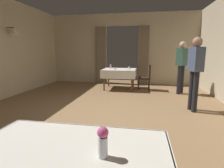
{
  "coord_description": "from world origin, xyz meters",
  "views": [
    {
      "loc": [
        0.95,
        -3.7,
        1.39
      ],
      "look_at": [
        0.25,
        0.24,
        0.66
      ],
      "focal_mm": 28.5,
      "sensor_mm": 36.0,
      "label": 1
    }
  ],
  "objects_px": {
    "chair_mid_right": "(146,76)",
    "glass_mid_b": "(115,69)",
    "glass_mid_c": "(129,68)",
    "plate_mid_d": "(128,70)",
    "person_diner_standing_aside": "(182,63)",
    "flower_vase_mid": "(111,66)",
    "person_waiter_by_doorway": "(195,68)",
    "dining_table_near": "(66,166)",
    "dining_table_mid": "(119,72)",
    "flower_vase_near": "(103,141)"
  },
  "relations": [
    {
      "from": "flower_vase_near",
      "to": "glass_mid_c",
      "type": "height_order",
      "value": "flower_vase_near"
    },
    {
      "from": "dining_table_near",
      "to": "dining_table_mid",
      "type": "xyz_separation_m",
      "value": [
        -0.41,
        5.62,
        0.01
      ]
    },
    {
      "from": "dining_table_mid",
      "to": "person_diner_standing_aside",
      "type": "bearing_deg",
      "value": -12.08
    },
    {
      "from": "person_waiter_by_doorway",
      "to": "flower_vase_near",
      "type": "bearing_deg",
      "value": -112.55
    },
    {
      "from": "person_waiter_by_doorway",
      "to": "glass_mid_b",
      "type": "bearing_deg",
      "value": 138.34
    },
    {
      "from": "plate_mid_d",
      "to": "person_waiter_by_doorway",
      "type": "height_order",
      "value": "person_waiter_by_doorway"
    },
    {
      "from": "glass_mid_b",
      "to": "person_waiter_by_doorway",
      "type": "distance_m",
      "value": 2.93
    },
    {
      "from": "person_diner_standing_aside",
      "to": "flower_vase_near",
      "type": "bearing_deg",
      "value": -105.7
    },
    {
      "from": "flower_vase_near",
      "to": "dining_table_mid",
      "type": "bearing_deg",
      "value": 96.72
    },
    {
      "from": "glass_mid_b",
      "to": "person_waiter_by_doorway",
      "type": "xyz_separation_m",
      "value": [
        2.18,
        -1.94,
        0.23
      ]
    },
    {
      "from": "dining_table_near",
      "to": "person_diner_standing_aside",
      "type": "bearing_deg",
      "value": 71.68
    },
    {
      "from": "flower_vase_mid",
      "to": "plate_mid_d",
      "type": "bearing_deg",
      "value": -33.15
    },
    {
      "from": "flower_vase_near",
      "to": "plate_mid_d",
      "type": "distance_m",
      "value": 5.31
    },
    {
      "from": "dining_table_mid",
      "to": "glass_mid_b",
      "type": "distance_m",
      "value": 0.36
    },
    {
      "from": "chair_mid_right",
      "to": "glass_mid_b",
      "type": "relative_size",
      "value": 10.94
    },
    {
      "from": "dining_table_mid",
      "to": "glass_mid_c",
      "type": "height_order",
      "value": "glass_mid_c"
    },
    {
      "from": "chair_mid_right",
      "to": "person_diner_standing_aside",
      "type": "height_order",
      "value": "person_diner_standing_aside"
    },
    {
      "from": "flower_vase_mid",
      "to": "person_waiter_by_doorway",
      "type": "distance_m",
      "value": 3.39
    },
    {
      "from": "dining_table_mid",
      "to": "flower_vase_mid",
      "type": "relative_size",
      "value": 6.94
    },
    {
      "from": "plate_mid_d",
      "to": "person_diner_standing_aside",
      "type": "distance_m",
      "value": 1.8
    },
    {
      "from": "glass_mid_c",
      "to": "chair_mid_right",
      "type": "bearing_deg",
      "value": -10.41
    },
    {
      "from": "flower_vase_mid",
      "to": "glass_mid_c",
      "type": "bearing_deg",
      "value": -2.52
    },
    {
      "from": "dining_table_mid",
      "to": "person_waiter_by_doorway",
      "type": "height_order",
      "value": "person_waiter_by_doorway"
    },
    {
      "from": "plate_mid_d",
      "to": "flower_vase_near",
      "type": "bearing_deg",
      "value": -86.53
    },
    {
      "from": "flower_vase_mid",
      "to": "person_diner_standing_aside",
      "type": "height_order",
      "value": "person_diner_standing_aside"
    },
    {
      "from": "dining_table_near",
      "to": "plate_mid_d",
      "type": "bearing_deg",
      "value": 90.73
    },
    {
      "from": "flower_vase_near",
      "to": "person_waiter_by_doorway",
      "type": "bearing_deg",
      "value": 67.45
    },
    {
      "from": "flower_vase_mid",
      "to": "person_diner_standing_aside",
      "type": "distance_m",
      "value": 2.55
    },
    {
      "from": "person_waiter_by_doorway",
      "to": "dining_table_mid",
      "type": "bearing_deg",
      "value": 132.62
    },
    {
      "from": "dining_table_near",
      "to": "flower_vase_near",
      "type": "distance_m",
      "value": 0.33
    },
    {
      "from": "flower_vase_near",
      "to": "flower_vase_mid",
      "type": "xyz_separation_m",
      "value": [
        -1.02,
        5.75,
        -0.01
      ]
    },
    {
      "from": "dining_table_mid",
      "to": "chair_mid_right",
      "type": "xyz_separation_m",
      "value": [
        1.0,
        -0.03,
        -0.14
      ]
    },
    {
      "from": "flower_vase_mid",
      "to": "dining_table_near",
      "type": "bearing_deg",
      "value": -82.39
    },
    {
      "from": "plate_mid_d",
      "to": "glass_mid_c",
      "type": "bearing_deg",
      "value": 88.46
    },
    {
      "from": "plate_mid_d",
      "to": "person_diner_standing_aside",
      "type": "xyz_separation_m",
      "value": [
        1.78,
        -0.11,
        0.27
      ]
    },
    {
      "from": "plate_mid_d",
      "to": "person_diner_standing_aside",
      "type": "bearing_deg",
      "value": -3.69
    },
    {
      "from": "flower_vase_mid",
      "to": "glass_mid_c",
      "type": "height_order",
      "value": "flower_vase_mid"
    },
    {
      "from": "dining_table_mid",
      "to": "person_waiter_by_doorway",
      "type": "distance_m",
      "value": 3.08
    },
    {
      "from": "flower_vase_near",
      "to": "glass_mid_b",
      "type": "height_order",
      "value": "flower_vase_near"
    },
    {
      "from": "dining_table_mid",
      "to": "glass_mid_b",
      "type": "relative_size",
      "value": 14.57
    },
    {
      "from": "chair_mid_right",
      "to": "glass_mid_b",
      "type": "bearing_deg",
      "value": -166.12
    },
    {
      "from": "flower_vase_near",
      "to": "person_waiter_by_doorway",
      "type": "height_order",
      "value": "person_waiter_by_doorway"
    },
    {
      "from": "dining_table_mid",
      "to": "dining_table_near",
      "type": "bearing_deg",
      "value": -85.83
    },
    {
      "from": "dining_table_mid",
      "to": "flower_vase_mid",
      "type": "height_order",
      "value": "flower_vase_mid"
    },
    {
      "from": "person_waiter_by_doorway",
      "to": "chair_mid_right",
      "type": "bearing_deg",
      "value": 115.68
    },
    {
      "from": "flower_vase_mid",
      "to": "glass_mid_b",
      "type": "xyz_separation_m",
      "value": [
        0.25,
        -0.43,
        -0.05
      ]
    },
    {
      "from": "dining_table_near",
      "to": "glass_mid_b",
      "type": "distance_m",
      "value": 5.34
    },
    {
      "from": "dining_table_mid",
      "to": "person_waiter_by_doorway",
      "type": "xyz_separation_m",
      "value": [
        2.07,
        -2.25,
        0.37
      ]
    },
    {
      "from": "glass_mid_b",
      "to": "glass_mid_c",
      "type": "distance_m",
      "value": 0.61
    },
    {
      "from": "dining_table_near",
      "to": "chair_mid_right",
      "type": "relative_size",
      "value": 1.48
    }
  ]
}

